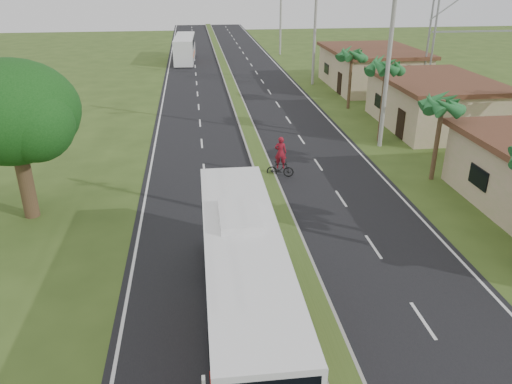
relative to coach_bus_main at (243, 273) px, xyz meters
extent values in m
plane|color=#384F1D|center=(2.61, -0.57, -2.06)|extent=(180.00, 180.00, 0.00)
cube|color=black|center=(2.61, 19.43, -2.05)|extent=(14.00, 160.00, 0.02)
cube|color=gray|center=(2.61, 19.43, -1.97)|extent=(1.20, 160.00, 0.17)
cube|color=#384F1D|center=(2.61, 19.43, -1.88)|extent=(0.95, 160.00, 0.02)
cube|color=silver|center=(-4.09, 19.43, -2.06)|extent=(0.12, 160.00, 0.01)
cube|color=silver|center=(9.31, 19.43, -2.06)|extent=(0.12, 160.00, 0.01)
cube|color=tan|center=(16.61, 21.43, -0.39)|extent=(7.00, 10.00, 3.35)
cube|color=#502A1C|center=(16.61, 21.43, 1.45)|extent=(7.60, 10.60, 0.32)
cube|color=tan|center=(16.61, 35.43, -0.31)|extent=(8.00, 11.00, 3.50)
cube|color=#502A1C|center=(16.61, 35.43, 1.60)|extent=(8.60, 11.60, 0.32)
cylinder|color=#473321|center=(12.01, 11.43, 0.24)|extent=(0.26, 0.26, 4.60)
cylinder|color=#473321|center=(11.41, 18.43, 0.64)|extent=(0.26, 0.26, 5.40)
cylinder|color=#473321|center=(11.91, 27.43, 0.34)|extent=(0.26, 0.26, 4.80)
cylinder|color=#473321|center=(-9.39, 9.43, -0.06)|extent=(0.70, 0.70, 4.00)
ellipsoid|color=#113E10|center=(-9.39, 9.43, 3.14)|extent=(6.00, 6.00, 4.68)
sphere|color=#113E10|center=(-8.19, 8.43, 2.84)|extent=(3.40, 3.40, 3.40)
cylinder|color=gray|center=(11.11, 17.43, 3.94)|extent=(0.28, 0.28, 12.00)
cylinder|color=gray|center=(11.11, 37.43, 3.44)|extent=(0.28, 0.28, 11.00)
cylinder|color=gray|center=(11.11, 57.43, 3.19)|extent=(0.28, 0.28, 10.50)
cylinder|color=gray|center=(19.61, 28.93, 3.94)|extent=(0.18, 0.18, 12.00)
cylinder|color=gray|center=(19.61, 29.93, 3.94)|extent=(0.18, 0.18, 12.00)
cube|color=gray|center=(24.61, 29.43, 3.94)|extent=(10.00, 0.14, 0.14)
cube|color=white|center=(0.00, -0.05, -0.11)|extent=(2.50, 11.63, 3.05)
cube|color=black|center=(0.00, 0.53, 0.57)|extent=(2.54, 9.31, 1.22)
cube|color=#B8170F|center=(-0.01, -1.21, -0.71)|extent=(2.51, 5.05, 0.53)
cube|color=gold|center=(0.00, 0.24, -0.96)|extent=(2.49, 2.92, 0.24)
cube|color=white|center=(0.01, 1.11, 1.55)|extent=(1.37, 2.33, 0.27)
cylinder|color=black|center=(-1.07, 3.05, -1.56)|extent=(0.32, 1.01, 1.01)
cylinder|color=black|center=(1.12, 3.03, -1.56)|extent=(0.32, 1.01, 1.01)
cube|color=white|center=(-2.07, 53.51, -0.43)|extent=(2.77, 10.81, 2.98)
cube|color=black|center=(-2.05, 53.98, 0.46)|extent=(2.71, 8.02, 1.01)
cube|color=#F75618|center=(-2.11, 52.58, -1.00)|extent=(2.59, 5.22, 0.33)
cylinder|color=black|center=(-3.28, 49.13, -1.62)|extent=(0.32, 0.91, 0.90)
cylinder|color=black|center=(-1.23, 49.04, -1.62)|extent=(0.32, 0.91, 0.90)
cylinder|color=black|center=(-2.93, 57.51, -1.62)|extent=(0.32, 0.91, 0.90)
cylinder|color=black|center=(-0.88, 57.43, -1.62)|extent=(0.32, 0.91, 0.90)
imported|color=black|center=(3.45, 12.84, -1.59)|extent=(1.62, 0.78, 0.94)
imported|color=maroon|center=(3.45, 12.84, -0.58)|extent=(0.77, 0.59, 1.87)
camera|label=1|loc=(-1.31, -13.51, 8.96)|focal=35.00mm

